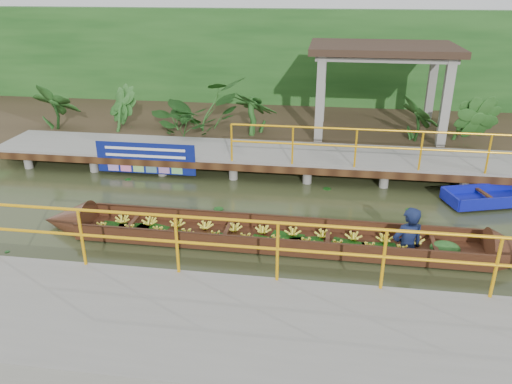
# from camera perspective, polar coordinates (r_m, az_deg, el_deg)

# --- Properties ---
(ground) EXTENTS (80.00, 80.00, 0.00)m
(ground) POSITION_cam_1_polar(r_m,az_deg,el_deg) (11.03, -0.10, -3.89)
(ground) COLOR #2D341A
(ground) RESTS_ON ground
(land_strip) EXTENTS (30.00, 8.00, 0.45)m
(land_strip) POSITION_cam_1_polar(r_m,az_deg,el_deg) (17.93, 3.44, 7.61)
(land_strip) COLOR #352A1A
(land_strip) RESTS_ON ground
(far_dock) EXTENTS (16.00, 2.06, 1.66)m
(far_dock) POSITION_cam_1_polar(r_m,az_deg,el_deg) (13.98, 2.04, 4.19)
(far_dock) COLOR gray
(far_dock) RESTS_ON ground
(near_dock) EXTENTS (18.00, 2.40, 1.73)m
(near_dock) POSITION_cam_1_polar(r_m,az_deg,el_deg) (7.28, 2.99, -17.29)
(near_dock) COLOR gray
(near_dock) RESTS_ON ground
(pavilion) EXTENTS (4.40, 3.00, 3.00)m
(pavilion) POSITION_cam_1_polar(r_m,az_deg,el_deg) (16.25, 14.22, 14.69)
(pavilion) COLOR gray
(pavilion) RESTS_ON ground
(foliage_backdrop) EXTENTS (30.00, 0.80, 4.00)m
(foliage_backdrop) POSITION_cam_1_polar(r_m,az_deg,el_deg) (20.00, 4.23, 14.42)
(foliage_backdrop) COLOR #174315
(foliage_backdrop) RESTS_ON ground
(vendor_boat) EXTENTS (10.28, 1.18, 2.25)m
(vendor_boat) POSITION_cam_1_polar(r_m,az_deg,el_deg) (10.21, 4.34, -4.78)
(vendor_boat) COLOR #33180D
(vendor_boat) RESTS_ON ground
(blue_banner) EXTENTS (2.76, 0.04, 0.86)m
(blue_banner) POSITION_cam_1_polar(r_m,az_deg,el_deg) (13.85, -12.50, 3.81)
(blue_banner) COLOR navy
(blue_banner) RESTS_ON ground
(tropical_plants) EXTENTS (14.02, 1.02, 1.28)m
(tropical_plants) POSITION_cam_1_polar(r_m,az_deg,el_deg) (15.73, -1.23, 8.68)
(tropical_plants) COLOR #174315
(tropical_plants) RESTS_ON ground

